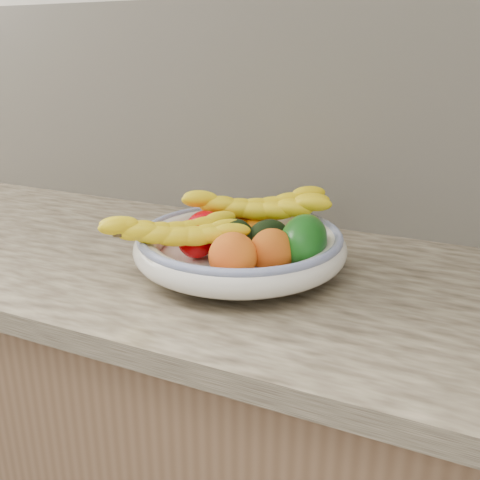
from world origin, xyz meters
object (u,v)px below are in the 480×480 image
at_px(fruit_bowl, 240,246).
at_px(banana_bunch_front, 174,236).
at_px(banana_bunch_back, 255,211).
at_px(green_mango, 304,240).

distance_m(fruit_bowl, banana_bunch_front, 0.13).
height_order(fruit_bowl, banana_bunch_back, banana_bunch_back).
bearing_deg(banana_bunch_back, green_mango, -59.70).
xyz_separation_m(fruit_bowl, banana_bunch_front, (-0.09, -0.09, 0.03)).
xyz_separation_m(fruit_bowl, banana_bunch_back, (-0.01, 0.10, 0.04)).
bearing_deg(banana_bunch_back, fruit_bowl, -107.84).
height_order(fruit_bowl, banana_bunch_front, banana_bunch_front).
relative_size(green_mango, banana_bunch_back, 0.41).
height_order(fruit_bowl, green_mango, green_mango).
bearing_deg(banana_bunch_front, green_mango, -19.42).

